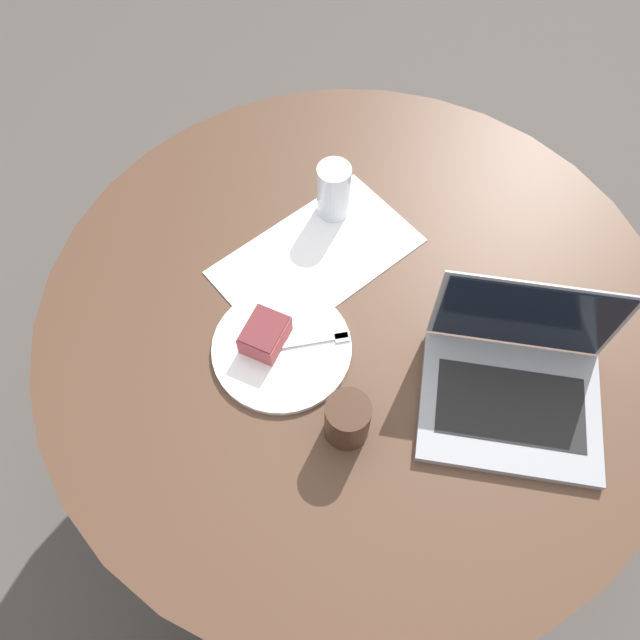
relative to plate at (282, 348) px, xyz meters
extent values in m
plane|color=#4C4742|center=(-0.17, -0.01, -0.77)|extent=(12.00, 12.00, 0.00)
cylinder|color=#4C3323|center=(-0.17, -0.01, -0.76)|extent=(0.51, 0.51, 0.02)
cylinder|color=#4C3323|center=(-0.17, -0.01, -0.39)|extent=(0.09, 0.09, 0.71)
cylinder|color=#4C3323|center=(-0.17, -0.01, -0.02)|extent=(1.27, 1.27, 0.03)
cube|color=white|center=(-0.15, -0.17, 0.00)|extent=(0.46, 0.33, 0.00)
cylinder|color=white|center=(0.00, 0.00, 0.00)|extent=(0.27, 0.27, 0.01)
cube|color=#B74C51|center=(0.02, -0.02, 0.03)|extent=(0.11, 0.11, 0.05)
cube|color=maroon|center=(0.02, -0.02, 0.06)|extent=(0.11, 0.11, 0.00)
cube|color=silver|center=(-0.04, 0.01, 0.01)|extent=(0.17, 0.06, 0.00)
cube|color=silver|center=(-0.11, 0.03, 0.01)|extent=(0.03, 0.03, 0.00)
cylinder|color=#3D2619|center=(-0.04, 0.20, 0.05)|extent=(0.08, 0.08, 0.10)
cylinder|color=silver|center=(-0.24, -0.26, 0.06)|extent=(0.07, 0.07, 0.13)
cube|color=gray|center=(-0.32, 0.29, 0.00)|extent=(0.40, 0.39, 0.02)
cube|color=black|center=(-0.32, 0.29, 0.01)|extent=(0.30, 0.27, 0.00)
cube|color=gray|center=(-0.40, 0.18, 0.11)|extent=(0.27, 0.19, 0.20)
cube|color=black|center=(-0.39, 0.18, 0.11)|extent=(0.25, 0.18, 0.19)
camera|label=1|loc=(0.16, 0.51, 1.06)|focal=35.00mm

